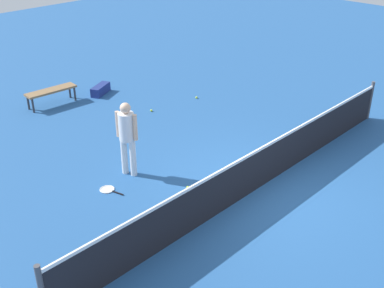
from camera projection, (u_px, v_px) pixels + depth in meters
The scene contains 10 objects.
ground_plane at pixel (257, 188), 10.13m from camera, with size 40.00×40.00×0.00m, color #265693.
court_net at pixel (259, 168), 9.90m from camera, with size 10.09×0.09×1.07m.
player_near_side at pixel (127, 133), 10.20m from camera, with size 0.43×0.52×1.70m.
tennis_racket_near_player at pixel (108, 190), 10.06m from camera, with size 0.38×0.61×0.03m.
tennis_ball_near_player at pixel (321, 131), 12.52m from camera, with size 0.07×0.07×0.07m, color #C6E033.
tennis_ball_by_net at pixel (197, 98), 14.58m from camera, with size 0.07×0.07×0.07m, color #C6E033.
tennis_ball_midcourt at pixel (188, 188), 10.09m from camera, with size 0.07×0.07×0.07m, color #C6E033.
tennis_ball_baseline at pixel (151, 110), 13.71m from camera, with size 0.07×0.07×0.07m, color #C6E033.
courtside_bench at pixel (51, 92), 13.97m from camera, with size 1.52×0.49×0.48m.
equipment_bag at pixel (101, 89), 14.91m from camera, with size 0.84×0.60×0.28m.
Camera 1 is at (7.10, 4.97, 5.51)m, focal length 44.82 mm.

